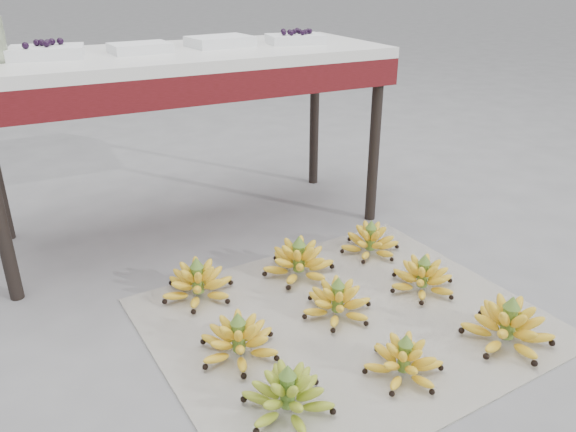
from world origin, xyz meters
name	(u,v)px	position (x,y,z in m)	size (l,w,h in m)	color
ground	(325,322)	(0.00, 0.00, 0.00)	(60.00, 60.00, 0.00)	slate
newspaper_mat	(345,320)	(0.06, -0.03, 0.00)	(1.25, 1.05, 0.01)	white
bunch_front_left	(288,395)	(-0.31, -0.32, 0.06)	(0.31, 0.31, 0.15)	#709E1F
bunch_front_center	(404,361)	(0.06, -0.34, 0.05)	(0.27, 0.27, 0.14)	yellow
bunch_front_right	(508,326)	(0.45, -0.36, 0.06)	(0.33, 0.33, 0.17)	yellow
bunch_mid_left	(239,340)	(-0.33, -0.04, 0.06)	(0.27, 0.27, 0.15)	yellow
bunch_mid_center	(337,302)	(0.05, 0.01, 0.06)	(0.28, 0.28, 0.15)	yellow
bunch_mid_right	(423,278)	(0.42, 0.01, 0.06)	(0.32, 0.32, 0.15)	yellow
bunch_back_left	(198,283)	(-0.33, 0.34, 0.06)	(0.27, 0.27, 0.16)	yellow
bunch_back_center	(299,262)	(0.06, 0.31, 0.06)	(0.33, 0.33, 0.17)	yellow
bunch_back_right	(370,242)	(0.41, 0.34, 0.06)	(0.31, 0.31, 0.15)	yellow
vendor_table	(185,73)	(-0.15, 0.92, 0.70)	(1.65, 0.66, 0.79)	black
tray_far_left	(47,51)	(-0.66, 0.94, 0.82)	(0.29, 0.23, 0.07)	silver
tray_left	(140,48)	(-0.32, 0.92, 0.81)	(0.23, 0.17, 0.04)	silver
tray_right	(220,41)	(0.02, 0.95, 0.81)	(0.27, 0.21, 0.04)	silver
tray_far_right	(295,38)	(0.35, 0.89, 0.82)	(0.26, 0.21, 0.06)	silver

